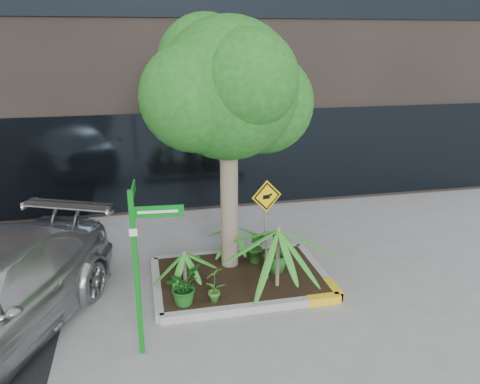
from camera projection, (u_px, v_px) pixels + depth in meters
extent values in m
plane|color=gray|center=(233.00, 290.00, 8.81)|extent=(80.00, 80.00, 0.00)
cube|color=#9E9E99|center=(229.00, 254.00, 10.13)|extent=(3.20, 0.15, 0.15)
cube|color=#9E9E99|center=(253.00, 308.00, 8.09)|extent=(3.20, 0.15, 0.15)
cube|color=#9E9E99|center=(157.00, 287.00, 8.79)|extent=(0.15, 2.20, 0.15)
cube|color=#9E9E99|center=(317.00, 270.00, 9.43)|extent=(0.15, 2.20, 0.15)
cube|color=yellow|center=(324.00, 300.00, 8.35)|extent=(0.60, 0.17, 0.15)
cube|color=black|center=(240.00, 276.00, 9.10)|extent=(3.05, 2.05, 0.06)
cylinder|color=gray|center=(229.00, 196.00, 9.07)|extent=(0.34, 0.34, 3.22)
cylinder|color=gray|center=(234.00, 136.00, 8.72)|extent=(0.61, 0.17, 1.04)
sphere|color=#1F5117|center=(228.00, 89.00, 8.43)|extent=(2.57, 2.57, 2.57)
sphere|color=#1F5117|center=(264.00, 104.00, 8.98)|extent=(1.93, 1.93, 1.93)
sphere|color=#1F5117|center=(194.00, 97.00, 8.14)|extent=(1.93, 1.93, 1.93)
sphere|color=#1F5117|center=(248.00, 80.00, 7.81)|extent=(1.72, 1.72, 1.72)
sphere|color=#1F5117|center=(206.00, 63.00, 8.73)|extent=(1.82, 1.82, 1.82)
cylinder|color=gray|center=(278.00, 256.00, 8.51)|extent=(0.07, 0.07, 1.18)
cylinder|color=gray|center=(185.00, 268.00, 8.60)|extent=(0.07, 0.07, 0.69)
cylinder|color=gray|center=(235.00, 240.00, 9.81)|extent=(0.07, 0.07, 0.68)
imported|color=#185518|center=(183.00, 286.00, 8.00)|extent=(0.81, 0.81, 0.68)
imported|color=#216F23|center=(276.00, 250.00, 9.10)|extent=(0.70, 0.70, 0.88)
imported|color=#346A21|center=(214.00, 284.00, 8.06)|extent=(0.50, 0.50, 0.68)
imported|color=#205618|center=(257.00, 247.00, 9.48)|extent=(0.55, 0.55, 0.70)
cube|color=#0B7E1A|center=(137.00, 276.00, 6.67)|extent=(0.08, 0.08, 2.58)
cube|color=#0B7E1A|center=(158.00, 211.00, 6.42)|extent=(0.72, 0.08, 0.17)
cube|color=#0B7E1A|center=(133.00, 192.00, 6.64)|extent=(0.08, 0.72, 0.17)
cube|color=white|center=(158.00, 212.00, 6.40)|extent=(0.55, 0.05, 0.04)
cube|color=white|center=(132.00, 192.00, 6.64)|extent=(0.05, 0.55, 0.04)
cube|color=white|center=(133.00, 233.00, 6.42)|extent=(0.11, 0.01, 0.11)
cylinder|color=slate|center=(266.00, 234.00, 8.73)|extent=(0.09, 0.24, 1.78)
cube|color=yellow|center=(267.00, 196.00, 8.48)|extent=(0.59, 0.14, 0.60)
cube|color=black|center=(267.00, 196.00, 8.47)|extent=(0.52, 0.12, 0.53)
cube|color=yellow|center=(267.00, 196.00, 8.46)|extent=(0.44, 0.10, 0.45)
cube|color=black|center=(266.00, 197.00, 8.46)|extent=(0.14, 0.03, 0.08)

